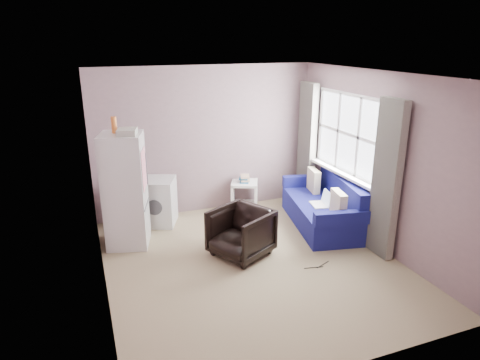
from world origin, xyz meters
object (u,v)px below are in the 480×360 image
object	(u,v)px
fridge	(125,190)
side_table	(244,193)
armchair	(241,230)
sofa	(324,208)
washing_machine	(158,201)

from	to	relation	value
fridge	side_table	world-z (taller)	fridge
armchair	sofa	distance (m)	1.70
armchair	side_table	size ratio (longest dim) A/B	1.22
fridge	armchair	bearing A→B (deg)	-17.10
side_table	sofa	bearing A→B (deg)	-50.24
armchair	side_table	bearing A→B (deg)	128.66
side_table	sofa	xyz separation A→B (m)	(0.95, -1.14, 0.01)
fridge	sofa	world-z (taller)	fridge
washing_machine	side_table	distance (m)	1.56
fridge	sofa	xyz separation A→B (m)	(3.05, -0.44, -0.55)
fridge	washing_machine	world-z (taller)	fridge
fridge	side_table	distance (m)	2.29
armchair	sofa	world-z (taller)	sofa
fridge	side_table	xyz separation A→B (m)	(2.11, 0.70, -0.56)
fridge	washing_machine	xyz separation A→B (m)	(0.55, 0.59, -0.45)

